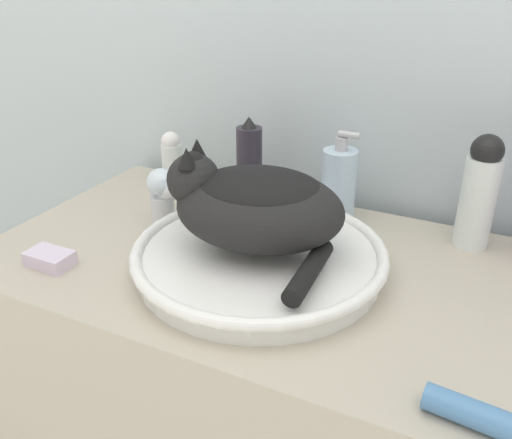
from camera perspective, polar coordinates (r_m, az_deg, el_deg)
The scene contains 10 objects.
wall_back at distance 1.08m, azimuth 10.19°, elevation 20.94°, with size 8.00×0.05×2.40m.
sink_basin at distance 0.86m, azimuth 0.34°, elevation -3.89°, with size 0.41×0.41×0.04m.
cat at distance 0.82m, azimuth -0.18°, elevation 1.70°, with size 0.29×0.25×0.16m.
faucet at distance 0.99m, azimuth -9.35°, elevation 2.83°, with size 0.16×0.08×0.14m.
hairspray_can_black at distance 1.08m, azimuth -0.72°, elevation 5.94°, with size 0.05×0.05×0.18m.
deodorant_stick at distance 1.18m, azimuth -8.85°, elevation 6.28°, with size 0.04×0.04×0.12m.
soap_pump_bottle at distance 1.02m, azimuth 8.70°, elevation 3.72°, with size 0.06×0.06×0.17m.
lotion_bottle_white at distance 0.98m, azimuth 22.44°, elevation 2.66°, with size 0.06×0.06×0.20m.
cream_tube at distance 0.65m, azimuth 24.63°, elevation -19.12°, with size 0.16×0.05×0.04m.
soap_bar at distance 0.94m, azimuth -20.89°, elevation -3.86°, with size 0.07×0.05×0.02m.
Camera 1 is at (0.31, -0.44, 1.29)m, focal length 38.00 mm.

